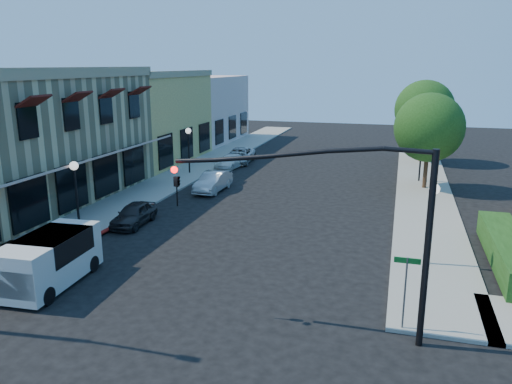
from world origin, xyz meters
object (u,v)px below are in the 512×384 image
(street_tree_b, at_px, (424,110))
(lamppost_right_far, at_px, (422,145))
(lamppost_left_far, at_px, (188,139))
(signal_mast_arm, at_px, (354,210))
(lamppost_right_near, at_px, (433,204))
(white_van, at_px, (48,258))
(parked_car_a, at_px, (134,214))
(lamppost_left_near, at_px, (75,178))
(parked_car_c, at_px, (230,162))
(parked_car_d, at_px, (239,156))
(street_name_sign, at_px, (406,282))
(street_tree_a, at_px, (429,128))
(parked_car_b, at_px, (213,182))

(street_tree_b, height_order, lamppost_right_far, street_tree_b)
(lamppost_left_far, bearing_deg, signal_mast_arm, -55.00)
(lamppost_right_near, distance_m, white_van, 15.33)
(street_tree_b, distance_m, parked_car_a, 27.32)
(lamppost_left_near, xyz_separation_m, parked_car_a, (2.30, 1.52, -2.15))
(parked_car_c, height_order, parked_car_d, parked_car_d)
(street_tree_b, bearing_deg, signal_mast_arm, -95.51)
(lamppost_left_far, distance_m, lamppost_right_far, 17.12)
(signal_mast_arm, relative_size, parked_car_a, 2.32)
(street_name_sign, height_order, parked_car_d, street_name_sign)
(street_tree_a, bearing_deg, lamppost_right_far, 98.53)
(lamppost_left_near, relative_size, parked_car_d, 0.79)
(lamppost_right_far, relative_size, parked_car_c, 0.95)
(signal_mast_arm, bearing_deg, parked_car_c, 117.16)
(parked_car_b, distance_m, parked_car_c, 7.67)
(street_tree_b, xyz_separation_m, lamppost_right_near, (-0.30, -24.00, -1.81))
(signal_mast_arm, bearing_deg, street_tree_a, 81.83)
(signal_mast_arm, bearing_deg, parked_car_d, 114.97)
(signal_mast_arm, bearing_deg, lamppost_left_far, 125.00)
(signal_mast_arm, bearing_deg, parked_car_b, 123.73)
(lamppost_right_far, height_order, parked_car_d, lamppost_right_far)
(street_tree_b, bearing_deg, street_name_sign, -92.50)
(street_name_sign, bearing_deg, parked_car_a, 151.89)
(signal_mast_arm, height_order, lamppost_left_near, signal_mast_arm)
(lamppost_left_far, distance_m, parked_car_d, 6.23)
(white_van, xyz_separation_m, parked_car_d, (-0.70, 25.44, -0.50))
(lamppost_right_near, distance_m, parked_car_a, 14.93)
(lamppost_left_far, height_order, parked_car_d, lamppost_left_far)
(lamppost_left_far, bearing_deg, parked_car_b, -50.85)
(signal_mast_arm, distance_m, lamppost_left_near, 15.82)
(street_tree_a, distance_m, street_name_sign, 20.00)
(parked_car_a, relative_size, parked_car_d, 0.76)
(signal_mast_arm, height_order, lamppost_right_near, signal_mast_arm)
(lamppost_left_near, relative_size, parked_car_b, 0.91)
(street_tree_a, relative_size, lamppost_left_near, 1.82)
(lamppost_left_near, distance_m, parked_car_b, 10.37)
(signal_mast_arm, relative_size, lamppost_left_far, 2.24)
(street_tree_a, bearing_deg, parked_car_b, -161.52)
(lamppost_left_near, distance_m, lamppost_right_near, 17.00)
(signal_mast_arm, height_order, parked_car_b, signal_mast_arm)
(parked_car_b, bearing_deg, lamppost_left_near, -109.66)
(lamppost_left_far, relative_size, parked_car_c, 0.95)
(lamppost_right_near, bearing_deg, parked_car_a, 174.11)
(lamppost_left_near, bearing_deg, street_tree_b, 54.21)
(street_name_sign, xyz_separation_m, lamppost_right_far, (1.00, 21.80, 1.04))
(parked_car_b, bearing_deg, parked_car_d, 99.74)
(parked_car_d, bearing_deg, parked_car_c, -94.11)
(street_tree_a, height_order, white_van, street_tree_a)
(lamppost_left_near, bearing_deg, street_tree_a, 38.98)
(lamppost_left_far, bearing_deg, street_name_sign, -51.06)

